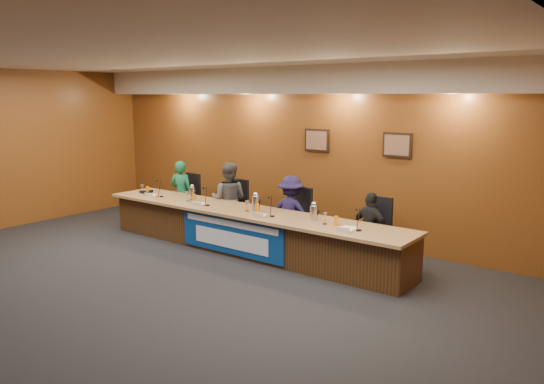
{
  "coord_description": "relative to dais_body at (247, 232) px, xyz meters",
  "views": [
    {
      "loc": [
        5.74,
        -4.38,
        2.68
      ],
      "look_at": [
        0.28,
        2.75,
        1.03
      ],
      "focal_mm": 35.0,
      "sensor_mm": 36.0,
      "label": 1
    }
  ],
  "objects": [
    {
      "name": "floor",
      "position": [
        0.0,
        -2.4,
        -0.35
      ],
      "size": [
        10.0,
        10.0,
        0.0
      ],
      "primitive_type": "plane",
      "color": "black",
      "rests_on": "ground"
    },
    {
      "name": "ceiling",
      "position": [
        0.0,
        -2.4,
        2.85
      ],
      "size": [
        10.0,
        8.0,
        0.04
      ],
      "primitive_type": "cube",
      "color": "silver",
      "rests_on": "wall_back"
    },
    {
      "name": "wall_back",
      "position": [
        0.0,
        1.6,
        1.25
      ],
      "size": [
        10.0,
        0.04,
        3.2
      ],
      "primitive_type": "cube",
      "color": "brown",
      "rests_on": "floor"
    },
    {
      "name": "wall_right",
      "position": [
        5.0,
        -2.4,
        1.25
      ],
      "size": [
        0.04,
        8.0,
        3.2
      ],
      "primitive_type": "cube",
      "color": "brown",
      "rests_on": "floor"
    },
    {
      "name": "soffit",
      "position": [
        0.0,
        1.35,
        2.6
      ],
      "size": [
        10.0,
        0.5,
        0.5
      ],
      "primitive_type": "cube",
      "color": "beige",
      "rests_on": "wall_back"
    },
    {
      "name": "dais_body",
      "position": [
        0.0,
        0.0,
        0.0
      ],
      "size": [
        6.0,
        0.8,
        0.7
      ],
      "primitive_type": "cube",
      "color": "#3F2510",
      "rests_on": "floor"
    },
    {
      "name": "dais_top",
      "position": [
        0.0,
        -0.05,
        0.38
      ],
      "size": [
        6.1,
        0.95,
        0.05
      ],
      "primitive_type": "cube",
      "color": "#9B7146",
      "rests_on": "dais_body"
    },
    {
      "name": "banner",
      "position": [
        0.0,
        -0.41,
        0.03
      ],
      "size": [
        2.2,
        0.02,
        0.65
      ],
      "primitive_type": "cube",
      "color": "navy",
      "rests_on": "dais_body"
    },
    {
      "name": "banner_text_upper",
      "position": [
        0.0,
        -0.43,
        0.23
      ],
      "size": [
        2.0,
        0.01,
        0.1
      ],
      "primitive_type": "cube",
      "color": "silver",
      "rests_on": "banner"
    },
    {
      "name": "banner_text_lower",
      "position": [
        0.0,
        -0.43,
        -0.05
      ],
      "size": [
        1.6,
        0.01,
        0.28
      ],
      "primitive_type": "cube",
      "color": "silver",
      "rests_on": "banner"
    },
    {
      "name": "wall_photo_left",
      "position": [
        0.4,
        1.57,
        1.5
      ],
      "size": [
        0.52,
        0.04,
        0.42
      ],
      "primitive_type": "cube",
      "color": "black",
      "rests_on": "wall_back"
    },
    {
      "name": "wall_photo_right",
      "position": [
        2.0,
        1.57,
        1.5
      ],
      "size": [
        0.52,
        0.04,
        0.42
      ],
      "primitive_type": "cube",
      "color": "black",
      "rests_on": "wall_back"
    },
    {
      "name": "panelist_a",
      "position": [
        -2.25,
        0.59,
        0.33
      ],
      "size": [
        0.57,
        0.46,
        1.37
      ],
      "primitive_type": "imported",
      "rotation": [
        0.0,
        0.0,
        3.43
      ],
      "color": "#125D3A",
      "rests_on": "floor"
    },
    {
      "name": "panelist_b",
      "position": [
        -0.94,
        0.59,
        0.37
      ],
      "size": [
        0.86,
        0.78,
        1.43
      ],
      "primitive_type": "imported",
      "rotation": [
        0.0,
        0.0,
        3.57
      ],
      "color": "#4A4B4E",
      "rests_on": "floor"
    },
    {
      "name": "panelist_c",
      "position": [
        0.51,
        0.59,
        0.3
      ],
      "size": [
        0.92,
        0.64,
        1.3
      ],
      "primitive_type": "imported",
      "rotation": [
        0.0,
        0.0,
        3.33
      ],
      "color": "#17123D",
      "rests_on": "floor"
    },
    {
      "name": "panelist_d",
      "position": [
        2.05,
        0.59,
        0.25
      ],
      "size": [
        0.74,
        0.41,
        1.19
      ],
      "primitive_type": "imported",
      "rotation": [
        0.0,
        0.0,
        2.96
      ],
      "color": "black",
      "rests_on": "floor"
    },
    {
      "name": "office_chair_a",
      "position": [
        -2.25,
        0.69,
        0.13
      ],
      "size": [
        0.53,
        0.53,
        0.08
      ],
      "primitive_type": "cube",
      "rotation": [
        0.0,
        0.0,
        -0.1
      ],
      "color": "black",
      "rests_on": "floor"
    },
    {
      "name": "office_chair_b",
      "position": [
        -0.94,
        0.69,
        0.13
      ],
      "size": [
        0.51,
        0.51,
        0.08
      ],
      "primitive_type": "cube",
      "rotation": [
        0.0,
        0.0,
        -0.06
      ],
      "color": "black",
      "rests_on": "floor"
    },
    {
      "name": "office_chair_c",
      "position": [
        0.51,
        0.69,
        0.13
      ],
      "size": [
        0.57,
        0.57,
        0.08
      ],
      "primitive_type": "cube",
      "rotation": [
        0.0,
        0.0,
        -0.22
      ],
      "color": "black",
      "rests_on": "floor"
    },
    {
      "name": "office_chair_d",
      "position": [
        2.05,
        0.69,
        0.13
      ],
      "size": [
        0.48,
        0.48,
        0.08
      ],
      "primitive_type": "cube",
      "rotation": [
        0.0,
        0.0,
        0.0
      ],
      "color": "black",
      "rests_on": "floor"
    },
    {
      "name": "nameplate_a",
      "position": [
        -2.24,
        -0.26,
        0.45
      ],
      "size": [
        0.24,
        0.08,
        0.1
      ],
      "primitive_type": "cube",
      "rotation": [
        0.31,
        0.0,
        0.0
      ],
      "color": "white",
      "rests_on": "dais_top"
    },
    {
      "name": "microphone_a",
      "position": [
        -2.03,
        -0.13,
        0.41
      ],
      "size": [
        0.07,
        0.07,
        0.02
      ],
      "primitive_type": "cylinder",
      "color": "black",
      "rests_on": "dais_top"
    },
    {
      "name": "juice_glass_a",
      "position": [
        -2.5,
        -0.08,
        0.47
      ],
      "size": [
        0.06,
        0.06,
        0.15
      ],
      "primitive_type": "cylinder",
      "color": "orange",
      "rests_on": "dais_top"
    },
    {
      "name": "water_glass_a",
      "position": [
        -2.63,
        -0.11,
        0.49
      ],
      "size": [
        0.08,
        0.08,
        0.18
      ],
      "primitive_type": "cylinder",
      "color": "silver",
      "rests_on": "dais_top"
    },
    {
      "name": "nameplate_b",
      "position": [
        -0.92,
        -0.27,
        0.45
      ],
      "size": [
        0.24,
        0.08,
        0.1
      ],
      "primitive_type": "cube",
      "rotation": [
        0.31,
        0.0,
        0.0
      ],
      "color": "white",
      "rests_on": "dais_top"
    },
    {
      "name": "microphone_b",
      "position": [
        -0.75,
        -0.18,
        0.41
      ],
      "size": [
        0.07,
        0.07,
        0.02
      ],
      "primitive_type": "cylinder",
      "color": "black",
      "rests_on": "dais_top"
    },
    {
      "name": "juice_glass_b",
      "position": [
        -1.16,
        -0.1,
        0.47
      ],
      "size": [
        0.06,
        0.06,
        0.15
      ],
      "primitive_type": "cylinder",
      "color": "orange",
      "rests_on": "dais_top"
    },
    {
      "name": "water_glass_b",
      "position": [
        -1.33,
        -0.11,
        0.49
      ],
      "size": [
        0.08,
        0.08,
        0.18
      ],
      "primitive_type": "cylinder",
      "color": "silver",
      "rests_on": "dais_top"
    },
    {
      "name": "nameplate_c",
      "position": [
        0.51,
        -0.32,
        0.45
      ],
      "size": [
        0.24,
        0.08,
        0.1
      ],
      "primitive_type": "cube",
      "rotation": [
        0.31,
        0.0,
        0.0
      ],
      "color": "white",
      "rests_on": "dais_top"
    },
    {
      "name": "microphone_c",
      "position": [
        0.69,
        -0.17,
        0.41
      ],
      "size": [
        0.07,
        0.07,
        0.02
      ],
      "primitive_type": "cylinder",
      "color": "black",
      "rests_on": "dais_top"
    },
    {
      "name": "juice_glass_c",
      "position": [
        0.29,
        -0.07,
        0.47
      ],
      "size": [
        0.06,
        0.06,
        0.15
      ],
      "primitive_type": "cylinder",
      "color": "orange",
      "rests_on": "dais_top"
    },
    {
      "name": "water_glass_c",
      "position": [
        0.1,
        -0.11,
        0.49
      ],
      "size": [
        0.08,
        0.08,
        0.18
      ],
      "primitive_type": "cylinder",
      "color": "silver",
      "rests_on": "dais_top"
    },
    {
      "name": "nameplate_d",
      "position": [
        2.08,
        -0.33,
        0.45
      ],
      "size": [
        0.24,
        0.08,
        0.1
      ],
      "primitive_type": "cube",
      "rotation": [
        0.31,
        0.0,
        0.0
      ],
      "color": "white",
      "rests_on": "dais_top"
    },
    {
      "name": "microphone_d",
      "position": [
        2.23,
        -0.13,
        0.41
      ],
      "size": [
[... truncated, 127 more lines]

